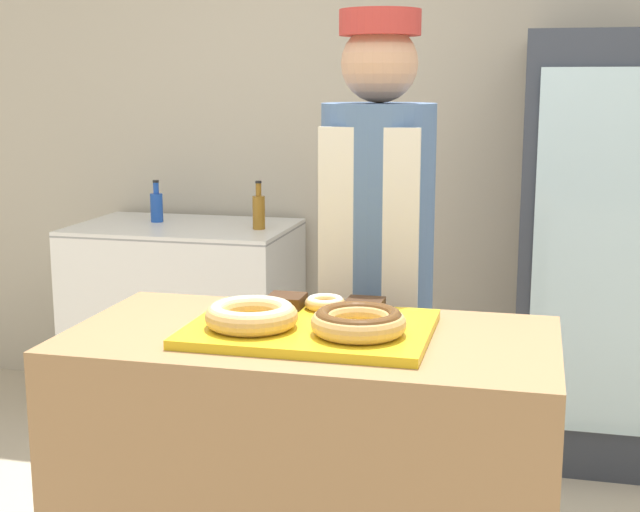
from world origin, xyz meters
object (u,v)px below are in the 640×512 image
(beverage_fridge, at_px, (594,249))
(bottle_amber, at_px, (259,211))
(donut_mini_center, at_px, (325,302))
(baker_person, at_px, (377,281))
(brownie_back_left, at_px, (286,301))
(bottle_blue, at_px, (157,206))
(donut_light_glaze, at_px, (252,314))
(serving_tray, at_px, (311,329))
(donut_chocolate_glaze, at_px, (358,321))
(chest_freezer, at_px, (186,319))
(brownie_back_right, at_px, (365,305))

(beverage_fridge, distance_m, bottle_amber, 1.47)
(donut_mini_center, bearing_deg, beverage_fridge, 63.37)
(baker_person, bearing_deg, brownie_back_left, -111.75)
(baker_person, height_order, beverage_fridge, baker_person)
(bottle_blue, relative_size, bottle_amber, 0.91)
(donut_light_glaze, xyz_separation_m, beverage_fridge, (0.92, 1.79, -0.12))
(donut_light_glaze, bearing_deg, serving_tray, 25.15)
(donut_chocolate_glaze, bearing_deg, chest_freezer, 123.48)
(donut_light_glaze, height_order, donut_mini_center, donut_light_glaze)
(chest_freezer, height_order, bottle_amber, bottle_amber)
(donut_light_glaze, relative_size, donut_mini_center, 2.11)
(donut_mini_center, height_order, bottle_amber, bottle_amber)
(serving_tray, distance_m, bottle_blue, 2.16)
(serving_tray, bearing_deg, bottle_blue, 124.05)
(brownie_back_left, height_order, chest_freezer, brownie_back_left)
(brownie_back_left, height_order, beverage_fridge, beverage_fridge)
(donut_chocolate_glaze, xyz_separation_m, beverage_fridge, (0.65, 1.79, -0.12))
(chest_freezer, bearing_deg, bottle_amber, -4.39)
(donut_mini_center, relative_size, brownie_back_left, 1.13)
(brownie_back_right, height_order, bottle_blue, bottle_blue)
(brownie_back_right, height_order, beverage_fridge, beverage_fridge)
(donut_mini_center, xyz_separation_m, brownie_back_left, (-0.11, 0.00, -0.00))
(donut_light_glaze, relative_size, brownie_back_left, 2.39)
(brownie_back_right, xyz_separation_m, baker_person, (-0.04, 0.43, -0.03))
(bottle_amber, bearing_deg, serving_tray, -68.40)
(beverage_fridge, distance_m, bottle_blue, 2.00)
(serving_tray, bearing_deg, donut_mini_center, 90.00)
(donut_light_glaze, bearing_deg, beverage_fridge, 62.75)
(serving_tray, height_order, brownie_back_right, brownie_back_right)
(beverage_fridge, bearing_deg, serving_tray, -114.50)
(serving_tray, xyz_separation_m, baker_person, (0.06, 0.59, -0.00))
(bottle_blue, bearing_deg, beverage_fridge, -1.90)
(bottle_blue, xyz_separation_m, bottle_amber, (0.54, -0.09, 0.01))
(brownie_back_right, height_order, bottle_amber, bottle_amber)
(brownie_back_right, bearing_deg, serving_tray, -124.60)
(serving_tray, bearing_deg, chest_freezer, 121.28)
(donut_chocolate_glaze, xyz_separation_m, chest_freezer, (-1.19, 1.80, -0.54))
(serving_tray, relative_size, donut_light_glaze, 2.60)
(baker_person, bearing_deg, bottle_blue, 136.70)
(donut_chocolate_glaze, xyz_separation_m, brownie_back_right, (-0.03, 0.22, -0.02))
(bottle_amber, bearing_deg, donut_mini_center, -66.43)
(brownie_back_left, xyz_separation_m, bottle_amber, (-0.57, 1.55, 0.01))
(donut_light_glaze, relative_size, bottle_amber, 1.06)
(serving_tray, height_order, baker_person, baker_person)
(donut_light_glaze, relative_size, baker_person, 0.13)
(donut_mini_center, bearing_deg, donut_chocolate_glaze, -58.55)
(brownie_back_left, relative_size, chest_freezer, 0.10)
(brownie_back_right, distance_m, beverage_fridge, 1.71)
(beverage_fridge, height_order, bottle_amber, beverage_fridge)
(beverage_fridge, bearing_deg, donut_light_glaze, -117.25)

